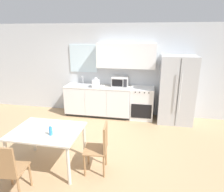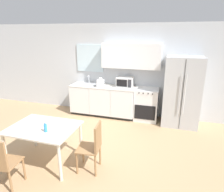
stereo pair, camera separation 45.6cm
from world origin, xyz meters
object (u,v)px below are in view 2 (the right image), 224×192
object	(u,v)px
refrigerator	(182,92)
dining_table	(44,131)
dining_chair_near	(1,161)
drink_bottle	(46,128)
coffee_mug	(106,87)
microwave	(125,82)
dining_chair_side	(94,144)
oven_range	(146,104)

from	to	relation	value
refrigerator	dining_table	bearing A→B (deg)	-135.10
refrigerator	dining_chair_near	bearing A→B (deg)	-128.97
drink_bottle	dining_table	bearing A→B (deg)	136.99
coffee_mug	drink_bottle	bearing A→B (deg)	-96.82
refrigerator	microwave	distance (m)	1.61
dining_table	dining_chair_near	distance (m)	0.88
microwave	dining_table	distance (m)	2.87
coffee_mug	dining_chair_side	size ratio (longest dim) A/B	0.11
oven_range	dining_table	bearing A→B (deg)	-121.93
microwave	dining_chair_side	size ratio (longest dim) A/B	0.51
dining_table	oven_range	bearing A→B (deg)	58.07
microwave	dining_chair_near	size ratio (longest dim) A/B	0.51
oven_range	coffee_mug	distance (m)	1.27
dining_table	coffee_mug	bearing A→B (deg)	78.92
dining_table	dining_chair_side	size ratio (longest dim) A/B	1.34
refrigerator	dining_chair_near	distance (m)	4.35
microwave	coffee_mug	size ratio (longest dim) A/B	4.45
microwave	dining_table	xyz separation A→B (m)	(-0.94, -2.69, -0.40)
microwave	dining_chair_near	distance (m)	3.75
coffee_mug	dining_chair_near	world-z (taller)	coffee_mug
coffee_mug	dining_chair_near	size ratio (longest dim) A/B	0.11
oven_range	dining_chair_near	world-z (taller)	dining_chair_near
oven_range	dining_chair_side	bearing A→B (deg)	-103.42
refrigerator	dining_chair_near	xyz separation A→B (m)	(-2.73, -3.37, -0.40)
oven_range	microwave	size ratio (longest dim) A/B	1.95
oven_range	refrigerator	bearing A→B (deg)	-3.66
oven_range	dining_table	xyz separation A→B (m)	(-1.61, -2.58, 0.19)
refrigerator	dining_chair_side	xyz separation A→B (m)	(-1.53, -2.50, -0.40)
oven_range	drink_bottle	size ratio (longest dim) A/B	4.87
dining_table	dining_chair_near	world-z (taller)	dining_chair_near
dining_chair_side	oven_range	bearing A→B (deg)	-19.26
microwave	drink_bottle	bearing A→B (deg)	-105.34
coffee_mug	oven_range	bearing A→B (deg)	11.31
drink_bottle	refrigerator	bearing A→B (deg)	48.44
coffee_mug	drink_bottle	size ratio (longest dim) A/B	0.56
dining_table	dining_chair_side	bearing A→B (deg)	1.40
dining_table	drink_bottle	world-z (taller)	drink_bottle
oven_range	coffee_mug	bearing A→B (deg)	-168.69
dining_chair_side	dining_table	bearing A→B (deg)	85.56
dining_chair_near	dining_chair_side	distance (m)	1.48
dining_chair_near	refrigerator	bearing A→B (deg)	45.66
dining_table	drink_bottle	distance (m)	0.28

